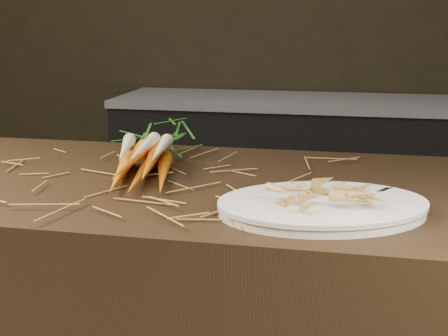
{
  "coord_description": "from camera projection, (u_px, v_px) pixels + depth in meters",
  "views": [
    {
      "loc": [
        0.58,
        -0.88,
        1.25
      ],
      "look_at": [
        0.36,
        0.2,
        0.96
      ],
      "focal_mm": 45.0,
      "sensor_mm": 36.0,
      "label": 1
    }
  ],
  "objects": [
    {
      "name": "back_counter",
      "position": [
        282.0,
        172.0,
        3.16
      ],
      "size": [
        1.82,
        0.62,
        0.84
      ],
      "color": "black",
      "rests_on": "ground"
    },
    {
      "name": "roasted_veg_heap",
      "position": [
        323.0,
        192.0,
        1.04
      ],
      "size": [
        0.22,
        0.19,
        0.04
      ],
      "primitive_type": null,
      "rotation": [
        0.0,
        0.0,
        0.28
      ],
      "color": "olive",
      "rests_on": "serving_platter"
    },
    {
      "name": "serving_platter",
      "position": [
        322.0,
        208.0,
        1.05
      ],
      "size": [
        0.45,
        0.36,
        0.02
      ],
      "primitive_type": null,
      "rotation": [
        0.0,
        0.0,
        0.28
      ],
      "color": "white",
      "rests_on": "main_counter"
    },
    {
      "name": "serving_fork",
      "position": [
        398.0,
        203.0,
        1.04
      ],
      "size": [
        0.09,
        0.13,
        0.0
      ],
      "primitive_type": "cube",
      "rotation": [
        0.0,
        0.0,
        -0.58
      ],
      "color": "silver",
      "rests_on": "serving_platter"
    },
    {
      "name": "root_veg_bunch",
      "position": [
        152.0,
        146.0,
        1.39
      ],
      "size": [
        0.25,
        0.55,
        0.1
      ],
      "rotation": [
        0.0,
        0.0,
        0.16
      ],
      "color": "orange",
      "rests_on": "main_counter"
    },
    {
      "name": "straw_bedding",
      "position": [
        81.0,
        171.0,
        1.31
      ],
      "size": [
        1.4,
        0.6,
        0.02
      ],
      "primitive_type": null,
      "color": "olive",
      "rests_on": "main_counter"
    }
  ]
}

